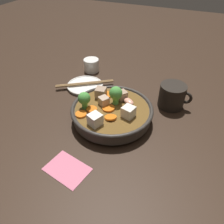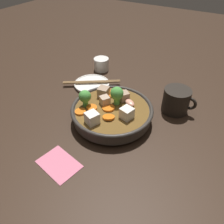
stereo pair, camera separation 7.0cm
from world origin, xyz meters
TOP-DOWN VIEW (x-y plane):
  - ground_plane at (0.00, 0.00)m, footprint 3.00×3.00m
  - stirfry_bowl at (-0.00, -0.00)m, footprint 0.26×0.26m
  - side_saucer at (-0.18, 0.14)m, footprint 0.14×0.14m
  - tea_cup at (-0.22, 0.27)m, footprint 0.07×0.07m
  - dark_mug at (0.16, 0.15)m, footprint 0.11×0.09m
  - napkin at (-0.03, -0.23)m, footprint 0.12×0.10m
  - chopsticks_pair at (-0.18, 0.14)m, footprint 0.20×0.14m

SIDE VIEW (x-z plane):
  - ground_plane at x=0.00m, z-range 0.00..0.00m
  - napkin at x=-0.03m, z-range 0.00..0.00m
  - side_saucer at x=-0.18m, z-range 0.00..0.01m
  - chopsticks_pair at x=-0.18m, z-range 0.01..0.02m
  - tea_cup at x=-0.22m, z-range 0.00..0.05m
  - stirfry_bowl at x=0.00m, z-range -0.02..0.09m
  - dark_mug at x=0.16m, z-range 0.00..0.08m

